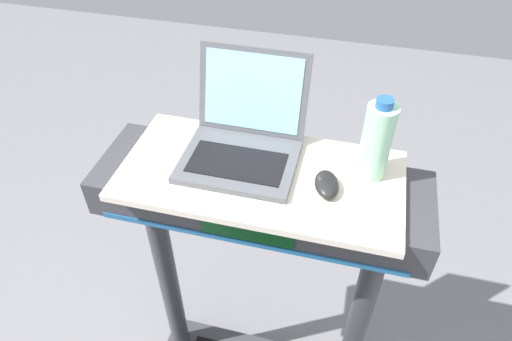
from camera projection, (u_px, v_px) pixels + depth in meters
name	position (u px, v px, depth m)	size (l,w,h in m)	color
desk_board	(261.00, 175.00, 1.20)	(0.74, 0.36, 0.02)	beige
laptop	(243.00, 138.00, 1.22)	(0.30, 0.31, 0.25)	#515459
computer_mouse	(327.00, 184.00, 1.14)	(0.06, 0.10, 0.03)	black
water_bottle	(376.00, 141.00, 1.12)	(0.08, 0.08, 0.23)	#9EDBB2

